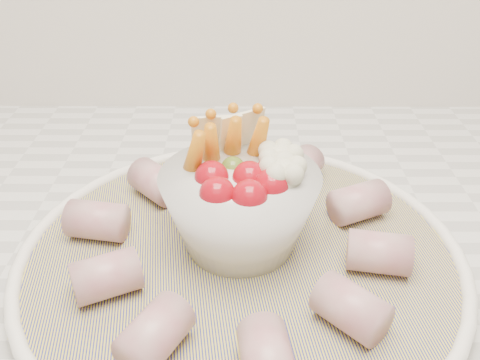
{
  "coord_description": "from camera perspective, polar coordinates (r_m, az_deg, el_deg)",
  "views": [
    {
      "loc": [
        0.04,
        1.03,
        1.23
      ],
      "look_at": [
        0.04,
        1.41,
        1.0
      ],
      "focal_mm": 40.0,
      "sensor_mm": 36.0,
      "label": 1
    }
  ],
  "objects": [
    {
      "name": "serving_platter",
      "position": [
        0.47,
        0.07,
        -8.14
      ],
      "size": [
        0.44,
        0.44,
        0.02
      ],
      "color": "navy",
      "rests_on": "kitchen_counter"
    },
    {
      "name": "veggie_bowl",
      "position": [
        0.46,
        0.11,
        -2.4
      ],
      "size": [
        0.14,
        0.14,
        0.11
      ],
      "color": "silver",
      "rests_on": "serving_platter"
    },
    {
      "name": "cured_meat_rolls",
      "position": [
        0.46,
        -0.02,
        -6.06
      ],
      "size": [
        0.3,
        0.3,
        0.03
      ],
      "color": "#A14958",
      "rests_on": "serving_platter"
    }
  ]
}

